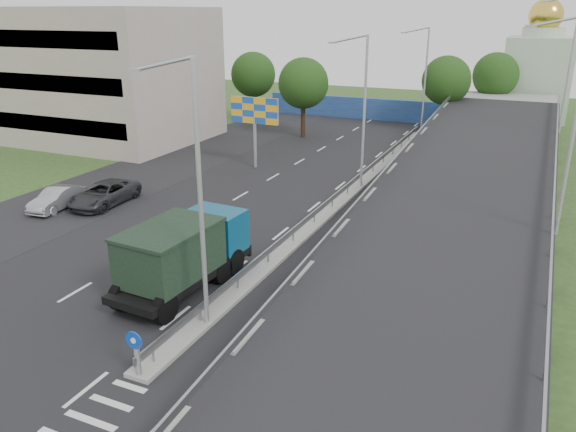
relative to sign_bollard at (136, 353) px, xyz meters
The scene contains 21 objects.
ground 2.41m from the sign_bollard, 90.00° to the right, with size 160.00×160.00×0.00m, color #2D4C1E.
road_surface 18.11m from the sign_bollard, 99.55° to the left, with size 26.00×90.00×0.04m, color black.
parking_strip 23.98m from the sign_bollard, 131.91° to the left, with size 8.00×90.00×0.05m, color black.
median 21.85m from the sign_bollard, 90.00° to the left, with size 1.00×44.00×0.20m, color gray.
overpass_ramp 23.09m from the sign_bollard, 71.04° to the left, with size 10.00×50.00×3.50m.
median_guardrail 21.83m from the sign_bollard, 90.00° to the left, with size 0.09×44.00×0.71m.
sign_bollard is the anchor object (origin of this frame).
lamp_post_near 6.12m from the sign_bollard, 88.36° to the left, with size 2.74×0.18×10.08m.
lamp_post_mid 24.30m from the sign_bollard, 89.74° to the left, with size 2.74×0.18×10.08m.
lamp_post_far 44.08m from the sign_bollard, 89.86° to the left, with size 2.74×0.18×10.08m.
beige_building 42.59m from the sign_bollard, 135.17° to the left, with size 24.00×14.00×12.00m, color #A7978C.
blue_wall 49.99m from the sign_bollard, 94.59° to the left, with size 30.00×0.50×2.40m, color navy.
church 58.84m from the sign_bollard, 80.19° to the left, with size 7.00×7.00×13.80m.
billboard 27.53m from the sign_bollard, 109.21° to the left, with size 4.00×0.24×5.50m.
tree_left_mid 39.34m from the sign_bollard, 104.81° to the left, with size 4.80×4.80×7.60m.
tree_median_far 46.06m from the sign_bollard, 87.50° to the left, with size 4.80×4.80×7.60m.
tree_left_far 46.64m from the sign_bollard, 112.80° to the left, with size 4.80×4.80×7.60m.
tree_ramp_far 53.33m from the sign_bollard, 83.52° to the left, with size 4.80×4.80×7.60m.
dump_truck 6.74m from the sign_bollard, 110.38° to the left, with size 3.10×7.35×3.18m.
parked_car_b 19.71m from the sign_bollard, 142.78° to the left, with size 1.42×4.09×1.35m, color #949498.
parked_car_c 19.33m from the sign_bollard, 134.57° to the left, with size 2.39×5.19×1.44m, color #2C2C30.
Camera 1 is at (11.08, -10.17, 11.63)m, focal length 35.00 mm.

